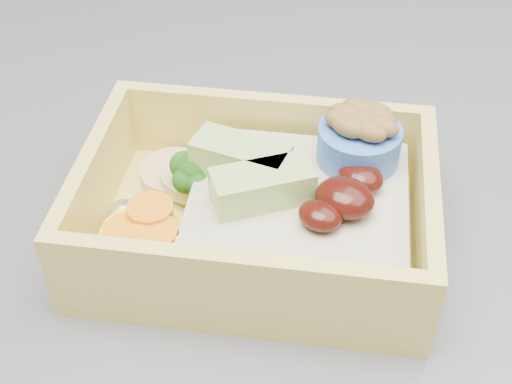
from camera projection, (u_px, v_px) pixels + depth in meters
The scene contains 1 object.
bento_box at pixel (268, 207), 0.40m from camera, with size 0.23×0.21×0.07m.
Camera 1 is at (0.14, -0.46, 1.22)m, focal length 50.00 mm.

